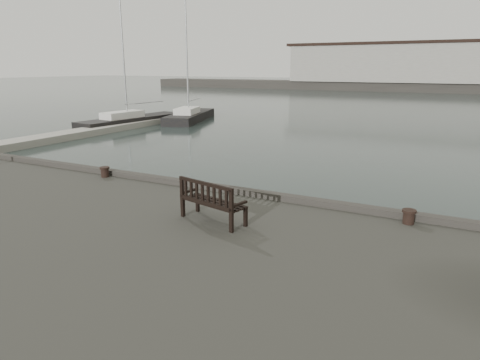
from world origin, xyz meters
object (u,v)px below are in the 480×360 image
at_px(bench, 212,209).
at_px(bollard_left, 105,172).
at_px(bollard_right, 409,217).
at_px(yacht_b, 132,123).
at_px(yacht_d, 190,118).

xyz_separation_m(bench, bollard_left, (-5.67, 2.11, -0.15)).
height_order(bollard_left, bollard_right, same).
relative_size(bollard_right, yacht_b, 0.02).
bearing_deg(bollard_left, yacht_d, 118.03).
xyz_separation_m(bench, bollard_right, (4.38, 2.09, -0.15)).
height_order(bollard_left, yacht_b, yacht_b).
xyz_separation_m(bollard_left, bollard_right, (10.05, -0.02, 0.00)).
height_order(yacht_b, yacht_d, yacht_b).
height_order(bollard_right, yacht_b, yacht_b).
height_order(bench, yacht_d, yacht_d).
bearing_deg(yacht_d, bollard_left, -79.23).
bearing_deg(yacht_d, bollard_right, -64.60).
bearing_deg(bench, bollard_left, 173.08).
xyz_separation_m(bollard_left, yacht_d, (-13.72, 25.77, -1.51)).
bearing_deg(bench, yacht_d, 138.33).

